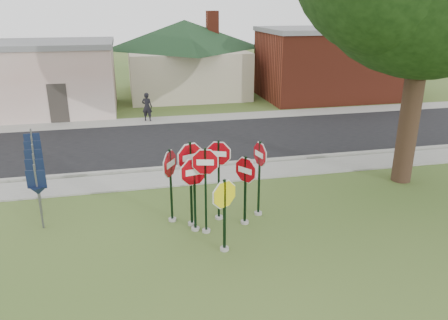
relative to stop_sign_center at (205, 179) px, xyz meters
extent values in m
plane|color=#3C5821|center=(0.35, -1.21, -1.66)|extent=(120.00, 120.00, 0.00)
cube|color=gray|center=(0.35, 4.29, -1.63)|extent=(60.00, 1.60, 0.06)
cube|color=black|center=(0.35, 8.79, -1.64)|extent=(60.00, 7.00, 0.04)
cube|color=gray|center=(0.35, 13.09, -1.63)|extent=(60.00, 1.60, 0.06)
cube|color=gray|center=(0.35, 5.29, -1.59)|extent=(60.00, 0.20, 0.14)
cylinder|color=gray|center=(0.00, 0.00, -1.62)|extent=(0.24, 0.24, 0.08)
cube|color=black|center=(0.00, 0.00, -0.37)|extent=(0.07, 0.06, 2.57)
cylinder|color=white|center=(0.00, 0.00, 0.50)|extent=(1.01, 0.26, 1.03)
cylinder|color=#90030C|center=(0.00, 0.00, 0.50)|extent=(0.93, 0.25, 0.96)
cube|color=white|center=(0.00, 0.00, 0.50)|extent=(0.46, 0.12, 0.16)
cylinder|color=gray|center=(0.29, -1.09, -1.62)|extent=(0.24, 0.24, 0.08)
cube|color=black|center=(0.29, -1.09, -0.64)|extent=(0.08, 0.07, 2.05)
cylinder|color=white|center=(0.29, -1.09, -0.03)|extent=(0.94, 0.48, 1.05)
cylinder|color=yellow|center=(0.29, -1.09, -0.03)|extent=(0.88, 0.45, 0.97)
cylinder|color=gray|center=(-0.29, 0.19, -1.62)|extent=(0.24, 0.24, 0.08)
cube|color=black|center=(-0.29, 0.19, -0.52)|extent=(0.07, 0.06, 2.28)
cylinder|color=white|center=(-0.29, 0.19, 0.17)|extent=(1.10, 0.27, 1.13)
cylinder|color=#90030C|center=(-0.29, 0.19, 0.17)|extent=(1.02, 0.26, 1.04)
cube|color=white|center=(-0.29, 0.19, 0.17)|extent=(0.51, 0.13, 0.18)
cylinder|color=gray|center=(1.23, 0.27, -1.62)|extent=(0.24, 0.24, 0.08)
cube|color=black|center=(1.23, 0.27, -0.59)|extent=(0.08, 0.08, 2.14)
cylinder|color=white|center=(1.23, 0.27, 0.05)|extent=(0.63, 0.87, 1.05)
cylinder|color=#90030C|center=(1.23, 0.27, 0.05)|extent=(0.59, 0.80, 0.98)
cube|color=white|center=(1.23, 0.27, 0.05)|extent=(0.29, 0.40, 0.17)
cylinder|color=gray|center=(0.53, 0.74, -1.62)|extent=(0.24, 0.24, 0.08)
cube|color=black|center=(0.53, 0.74, -0.40)|extent=(0.08, 0.07, 2.53)
cylinder|color=white|center=(0.53, 0.74, 0.46)|extent=(0.93, 0.42, 1.01)
cylinder|color=#90030C|center=(0.53, 0.74, 0.46)|extent=(0.87, 0.39, 0.94)
cube|color=white|center=(0.53, 0.74, 0.46)|extent=(0.43, 0.20, 0.16)
cylinder|color=gray|center=(-0.34, 0.52, -1.62)|extent=(0.24, 0.24, 0.08)
cube|color=black|center=(-0.34, 0.52, -0.36)|extent=(0.07, 0.07, 2.61)
cylinder|color=white|center=(-0.34, 0.52, 0.49)|extent=(1.05, 0.45, 1.13)
cylinder|color=#90030C|center=(-0.34, 0.52, 0.49)|extent=(0.97, 0.43, 1.05)
cube|color=white|center=(-0.34, 0.52, 0.49)|extent=(0.48, 0.21, 0.18)
cylinder|color=gray|center=(1.80, 0.75, -1.62)|extent=(0.24, 0.24, 0.08)
cube|color=black|center=(1.80, 0.75, -0.46)|extent=(0.06, 0.07, 2.41)
cylinder|color=white|center=(1.80, 0.75, 0.34)|extent=(0.23, 0.99, 1.02)
cylinder|color=#90030C|center=(1.80, 0.75, 0.34)|extent=(0.22, 0.92, 0.94)
cube|color=white|center=(1.80, 0.75, 0.34)|extent=(0.11, 0.46, 0.16)
cylinder|color=gray|center=(-0.88, 0.91, -1.62)|extent=(0.24, 0.24, 0.08)
cube|color=black|center=(-0.88, 0.91, -0.51)|extent=(0.07, 0.08, 2.30)
cylinder|color=white|center=(-0.88, 0.91, 0.19)|extent=(0.60, 0.96, 1.12)
cylinder|color=#90030C|center=(-0.88, 0.91, 0.19)|extent=(0.56, 0.89, 1.04)
cube|color=white|center=(-0.88, 0.91, 0.19)|extent=(0.28, 0.44, 0.18)
cube|color=#59595E|center=(-4.65, 1.29, -0.66)|extent=(0.05, 0.05, 2.00)
cube|color=black|center=(-4.65, 1.29, -0.11)|extent=(0.55, 0.13, 0.55)
cone|color=black|center=(-4.65, 1.29, -0.46)|extent=(0.65, 0.65, 0.25)
cube|color=#59595E|center=(-4.85, 2.29, -0.66)|extent=(0.05, 0.05, 2.00)
cube|color=black|center=(-4.85, 2.29, -0.11)|extent=(0.55, 0.09, 0.55)
cone|color=black|center=(-4.85, 2.29, -0.46)|extent=(0.62, 0.62, 0.25)
cube|color=#59595E|center=(-5.05, 3.29, -0.66)|extent=(0.05, 0.05, 2.00)
cube|color=black|center=(-5.05, 3.29, -0.11)|extent=(0.55, 0.05, 0.55)
cone|color=black|center=(-5.05, 3.29, -0.46)|extent=(0.58, 0.58, 0.25)
cube|color=#59595E|center=(-5.25, 4.29, -0.66)|extent=(0.05, 0.05, 2.00)
cube|color=black|center=(-5.25, 4.29, -0.11)|extent=(0.55, 0.05, 0.55)
cone|color=black|center=(-5.25, 4.29, -0.46)|extent=(0.58, 0.58, 0.25)
cube|color=#59595E|center=(-5.45, 5.29, -0.66)|extent=(0.05, 0.05, 2.00)
cube|color=black|center=(-5.45, 5.29, -0.11)|extent=(0.55, 0.09, 0.55)
cone|color=black|center=(-5.45, 5.29, -0.46)|extent=(0.62, 0.62, 0.25)
cube|color=silver|center=(-8.65, 16.79, 0.34)|extent=(12.00, 6.00, 4.00)
cube|color=slate|center=(-8.65, 16.79, 2.39)|extent=(12.20, 6.20, 0.30)
cube|color=#332D28|center=(-5.65, 13.81, -0.56)|extent=(1.00, 0.10, 2.20)
cube|color=#B4A98F|center=(2.35, 20.79, -0.06)|extent=(8.00, 8.00, 3.20)
pyramid|color=black|center=(2.35, 20.79, 3.54)|extent=(11.60, 11.60, 2.00)
cube|color=maroon|center=(4.35, 20.79, 3.34)|extent=(0.80, 0.80, 1.60)
cube|color=maroon|center=(12.35, 17.29, 0.59)|extent=(10.00, 6.00, 4.50)
cube|color=slate|center=(12.35, 17.29, 2.94)|extent=(10.20, 6.20, 0.30)
cube|color=white|center=(10.35, 14.34, 0.94)|extent=(2.00, 0.08, 0.90)
cylinder|color=#312216|center=(7.85, 2.29, 1.46)|extent=(0.70, 0.70, 6.25)
cylinder|color=#312216|center=(22.35, 24.79, 0.34)|extent=(0.50, 0.50, 4.00)
sphere|color=black|center=(22.35, 24.79, 3.94)|extent=(5.60, 5.60, 5.60)
imported|color=black|center=(-0.92, 13.10, -0.81)|extent=(0.68, 0.57, 1.59)
camera|label=1|loc=(-1.96, -11.07, 4.58)|focal=35.00mm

